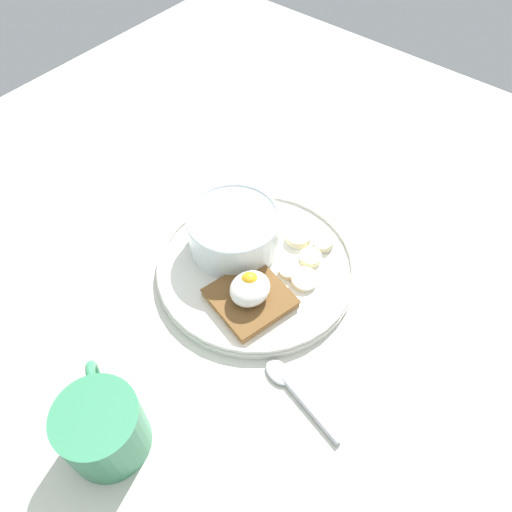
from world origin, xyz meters
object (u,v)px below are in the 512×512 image
at_px(oatmeal_bowl, 234,230).
at_px(banana_slice_left, 298,236).
at_px(banana_slice_right, 290,270).
at_px(spoon, 293,389).
at_px(banana_slice_front, 311,258).
at_px(coffee_mug, 103,427).
at_px(toast_slice, 250,298).
at_px(banana_slice_inner, 323,243).
at_px(poached_egg, 250,288).
at_px(banana_slice_back, 304,279).

distance_m(oatmeal_bowl, banana_slice_left, 0.09).
height_order(banana_slice_right, spoon, banana_slice_right).
relative_size(banana_slice_front, coffee_mug, 0.35).
height_order(toast_slice, banana_slice_front, toast_slice).
height_order(banana_slice_front, coffee_mug, coffee_mug).
height_order(oatmeal_bowl, banana_slice_inner, oatmeal_bowl).
bearing_deg(banana_slice_left, banana_slice_inner, -70.50).
relative_size(oatmeal_bowl, spoon, 1.03).
bearing_deg(banana_slice_right, oatmeal_bowl, 96.35).
distance_m(banana_slice_inner, coffee_mug, 0.35).
xyz_separation_m(oatmeal_bowl, poached_egg, (-0.06, -0.07, -0.00)).
bearing_deg(banana_slice_right, poached_egg, 169.67).
distance_m(banana_slice_front, banana_slice_back, 0.04).
xyz_separation_m(oatmeal_bowl, banana_slice_right, (0.01, -0.09, -0.02)).
xyz_separation_m(banana_slice_right, spoon, (-0.12, -0.10, -0.01)).
bearing_deg(banana_slice_right, banana_slice_front, -15.80).
bearing_deg(banana_slice_right, banana_slice_left, 24.85).
bearing_deg(poached_egg, banana_slice_front, -12.20).
distance_m(toast_slice, coffee_mug, 0.22).
xyz_separation_m(toast_slice, spoon, (-0.06, -0.11, -0.01)).
xyz_separation_m(banana_slice_front, banana_slice_inner, (0.03, 0.00, 0.00)).
bearing_deg(banana_slice_right, coffee_mug, 176.48).
height_order(oatmeal_bowl, banana_slice_right, oatmeal_bowl).
relative_size(toast_slice, banana_slice_inner, 2.83).
bearing_deg(spoon, banana_slice_front, 29.38).
relative_size(oatmeal_bowl, banana_slice_front, 3.25).
height_order(oatmeal_bowl, toast_slice, oatmeal_bowl).
relative_size(banana_slice_right, spoon, 0.30).
bearing_deg(banana_slice_back, poached_egg, 151.55).
distance_m(toast_slice, banana_slice_left, 0.12).
distance_m(oatmeal_bowl, banana_slice_inner, 0.12).
relative_size(oatmeal_bowl, coffee_mug, 1.13).
height_order(poached_egg, banana_slice_left, poached_egg).
bearing_deg(banana_slice_right, banana_slice_inner, -8.05).
bearing_deg(banana_slice_front, toast_slice, 168.16).
height_order(toast_slice, spoon, toast_slice).
bearing_deg(banana_slice_back, oatmeal_bowl, 94.94).
relative_size(poached_egg, banana_slice_front, 1.39).
distance_m(banana_slice_back, banana_slice_inner, 0.07).
bearing_deg(poached_egg, oatmeal_bowl, 52.80).
distance_m(oatmeal_bowl, banana_slice_back, 0.11).
bearing_deg(banana_slice_inner, poached_egg, 170.80).
distance_m(poached_egg, banana_slice_front, 0.10).
height_order(banana_slice_inner, spoon, banana_slice_inner).
bearing_deg(banana_slice_front, spoon, -150.62).
xyz_separation_m(banana_slice_left, coffee_mug, (-0.34, -0.01, 0.02)).
distance_m(coffee_mug, spoon, 0.20).
relative_size(coffee_mug, spoon, 0.91).
relative_size(toast_slice, poached_egg, 2.04).
bearing_deg(oatmeal_bowl, banana_slice_left, -44.79).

